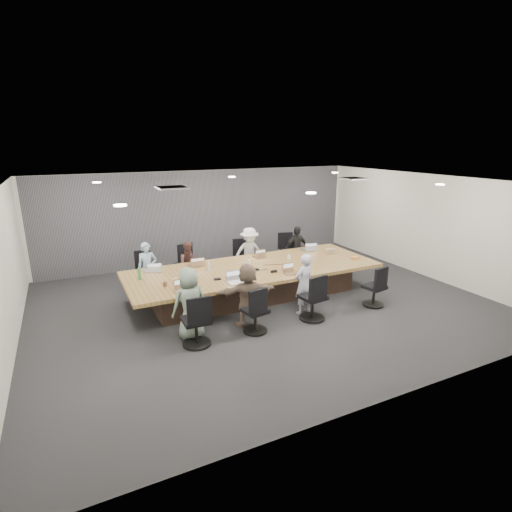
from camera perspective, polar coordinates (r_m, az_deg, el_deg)
name	(u,v)px	position (r m, az deg, el deg)	size (l,w,h in m)	color
floor	(263,304)	(9.36, 1.08, -6.81)	(10.00, 8.00, 0.00)	#2B2B2E
ceiling	(264,182)	(8.66, 1.18, 10.52)	(10.00, 8.00, 0.00)	white
wall_back	(205,216)	(12.52, -7.26, 5.66)	(10.00, 2.80, 0.00)	silver
wall_front	(397,312)	(5.82, 19.46, -7.52)	(10.00, 2.80, 0.00)	silver
wall_left	(3,278)	(8.07, -32.44, -2.63)	(8.00, 2.80, 0.00)	silver
wall_right	(425,225)	(11.98, 23.01, 4.03)	(8.00, 2.80, 0.00)	silver
curtain	(206,217)	(12.44, -7.14, 5.60)	(9.80, 0.04, 2.80)	#5C5C64
conference_table	(254,281)	(9.63, -0.26, -3.56)	(6.00, 2.20, 0.74)	#3E2C22
chair_0	(146,275)	(10.54, -15.50, -2.62)	(0.49, 0.49, 0.73)	black
chair_1	(186,268)	(10.74, -9.98, -1.64)	(0.56, 0.56, 0.83)	black
chair_2	(244,261)	(11.30, -1.67, -0.68)	(0.51, 0.51, 0.76)	black
chair_3	(290,253)	(11.96, 4.88, 0.37)	(0.55, 0.55, 0.82)	black
chair_4	(196,324)	(7.48, -8.56, -9.63)	(0.56, 0.56, 0.83)	black
chair_5	(255,314)	(7.90, -0.13, -8.33)	(0.51, 0.51, 0.75)	black
chair_6	(313,301)	(8.50, 8.08, -6.34)	(0.57, 0.57, 0.84)	black
chair_7	(374,290)	(9.50, 16.53, -4.70)	(0.51, 0.51, 0.75)	black
person_0	(147,268)	(10.12, -15.24, -1.70)	(0.47, 0.31, 1.29)	#8DACC9
laptop_0	(152,271)	(9.57, -14.65, -2.02)	(0.33, 0.22, 0.02)	#B2B2B7
person_1	(189,264)	(10.36, -9.49, -1.18)	(0.59, 0.46, 1.20)	#50332F
laptop_1	(196,265)	(9.81, -8.60, -1.22)	(0.35, 0.24, 0.02)	#8C6647
person_2	(250,253)	(10.91, -0.93, 0.45)	(0.90, 0.52, 1.40)	silver
laptop_2	(258,256)	(10.42, 0.35, -0.02)	(0.29, 0.20, 0.02)	#8C6647
person_3	(296,248)	(11.61, 5.79, 1.09)	(0.76, 0.32, 1.30)	black
laptop_3	(307,250)	(11.14, 7.28, 0.92)	(0.34, 0.24, 0.02)	#B2B2B7
person_4	(190,303)	(7.68, -9.45, -6.67)	(0.68, 0.44, 1.40)	slate
laptop_4	(182,291)	(8.15, -10.59, -4.97)	(0.31, 0.22, 0.02)	#8C6647
person_5	(248,295)	(8.08, -1.22, -5.56)	(1.22, 0.39, 1.32)	#766050
laptop_5	(237,282)	(8.51, -2.77, -3.77)	(0.36, 0.25, 0.02)	#B2B2B7
person_6	(304,284)	(8.68, 6.86, -4.00)	(0.49, 0.32, 1.35)	#A8ABBE
laptop_6	(291,274)	(9.09, 5.02, -2.51)	(0.29, 0.20, 0.02)	#8C6647
bottle_green_left	(139,274)	(9.02, -16.32, -2.48)	(0.07, 0.07, 0.26)	#3C8340
bottle_green_right	(305,258)	(9.90, 7.06, -0.33)	(0.07, 0.07, 0.24)	#3C8340
bottle_clear	(208,265)	(9.39, -6.81, -1.33)	(0.06, 0.06, 0.21)	silver
cup_white_far	(250,261)	(9.84, -0.90, -0.76)	(0.07, 0.07, 0.09)	white
cup_white_near	(289,257)	(10.24, 4.73, -0.13)	(0.08, 0.08, 0.10)	white
mug_brown	(165,284)	(8.50, -12.86, -3.92)	(0.08, 0.08, 0.10)	brown
mic_left	(217,279)	(8.73, -5.55, -3.28)	(0.15, 0.10, 0.03)	black
mic_right	(255,269)	(9.33, -0.15, -1.91)	(0.16, 0.11, 0.03)	black
stapler	(274,271)	(9.15, 2.55, -2.21)	(0.15, 0.04, 0.06)	black
canvas_bag	(330,251)	(10.85, 10.58, 0.68)	(0.25, 0.15, 0.13)	tan
snack_packet	(355,258)	(10.54, 13.95, -0.24)	(0.20, 0.13, 0.04)	orange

